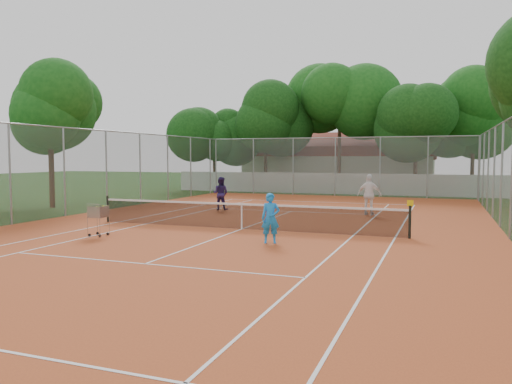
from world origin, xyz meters
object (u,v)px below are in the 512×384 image
(clubhouse, at_px, (340,162))
(ball_hopper, at_px, (98,220))
(tennis_net, at_px, (242,216))
(player_near, at_px, (271,218))
(player_far_right, at_px, (369,195))
(player_far_left, at_px, (221,193))

(clubhouse, bearing_deg, ball_hopper, -93.39)
(tennis_net, height_order, player_near, player_near)
(player_near, relative_size, ball_hopper, 1.38)
(tennis_net, height_order, player_far_right, player_far_right)
(tennis_net, bearing_deg, ball_hopper, -140.73)
(player_far_left, bearing_deg, tennis_net, 118.73)
(tennis_net, height_order, ball_hopper, ball_hopper)
(player_far_left, bearing_deg, clubhouse, -96.12)
(player_far_right, bearing_deg, player_near, 82.92)
(clubhouse, distance_m, player_near, 31.71)
(player_far_right, xyz_separation_m, ball_hopper, (-7.69, -9.43, -0.38))
(player_far_left, relative_size, player_far_right, 0.89)
(player_far_right, distance_m, ball_hopper, 12.17)
(player_near, height_order, ball_hopper, player_near)
(tennis_net, relative_size, player_far_left, 7.15)
(player_near, xyz_separation_m, ball_hopper, (-5.85, -0.76, -0.22))
(tennis_net, bearing_deg, clubhouse, 93.95)
(tennis_net, relative_size, ball_hopper, 10.58)
(tennis_net, distance_m, clubhouse, 29.12)
(clubhouse, height_order, ball_hopper, clubhouse)
(player_far_right, bearing_deg, player_far_left, 7.75)
(player_near, distance_m, player_far_left, 9.95)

